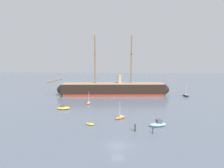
# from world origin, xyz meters

# --- Properties ---
(ground_plane) EXTENTS (400.00, 400.00, 0.00)m
(ground_plane) POSITION_xyz_m (0.00, 0.00, 0.00)
(ground_plane) COLOR slate
(tall_ship) EXTENTS (57.75, 12.94, 27.77)m
(tall_ship) POSITION_xyz_m (-4.64, 53.98, 2.98)
(tall_ship) COLOR maroon
(tall_ship) RESTS_ON ground
(dinghy_foreground_left) EXTENTS (2.60, 1.77, 0.57)m
(dinghy_foreground_left) POSITION_xyz_m (-7.84, 11.85, 0.29)
(dinghy_foreground_left) COLOR gold
(dinghy_foreground_left) RESTS_ON ground
(motorboat_foreground_right) EXTENTS (4.74, 2.97, 1.85)m
(motorboat_foreground_right) POSITION_xyz_m (9.74, 12.07, 0.65)
(motorboat_foreground_right) COLOR #7FB2D6
(motorboat_foreground_right) RESTS_ON ground
(sailboat_near_centre) EXTENTS (3.42, 3.46, 4.87)m
(sailboat_near_centre) POSITION_xyz_m (-0.09, 17.86, 0.41)
(sailboat_near_centre) COLOR orange
(sailboat_near_centre) RESTS_ON ground
(motorboat_mid_left) EXTENTS (4.53, 2.45, 1.80)m
(motorboat_mid_left) POSITION_xyz_m (-19.79, 26.70, 0.63)
(motorboat_mid_left) COLOR gold
(motorboat_mid_left) RESTS_ON ground
(sailboat_alongside_bow) EXTENTS (1.42, 3.70, 4.71)m
(sailboat_alongside_bow) POSITION_xyz_m (-12.70, 35.39, 0.40)
(sailboat_alongside_bow) COLOR orange
(sailboat_alongside_bow) RESTS_ON ground
(dinghy_far_left) EXTENTS (3.12, 2.62, 0.68)m
(dinghy_far_left) POSITION_xyz_m (-28.40, 54.42, 0.34)
(dinghy_far_left) COLOR #7FB2D6
(dinghy_far_left) RESTS_ON ground
(sailboat_far_right) EXTENTS (2.85, 4.31, 5.43)m
(sailboat_far_right) POSITION_xyz_m (28.64, 53.42, 0.46)
(sailboat_far_right) COLOR #1E284C
(sailboat_far_right) RESTS_ON ground
(motorboat_distant_centre) EXTENTS (3.68, 2.28, 1.44)m
(motorboat_distant_centre) POSITION_xyz_m (0.78, 63.58, 0.51)
(motorboat_distant_centre) COLOR gold
(motorboat_distant_centre) RESTS_ON ground
(mooring_piling_nearest) EXTENTS (0.25, 0.25, 1.61)m
(mooring_piling_nearest) POSITION_xyz_m (7.81, 7.21, 0.81)
(mooring_piling_nearest) COLOR #423323
(mooring_piling_nearest) RESTS_ON ground
(mooring_piling_left_pair) EXTENTS (0.32, 0.32, 1.82)m
(mooring_piling_left_pair) POSITION_xyz_m (3.76, 8.15, 0.91)
(mooring_piling_left_pair) COLOR #382B1E
(mooring_piling_left_pair) RESTS_ON ground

